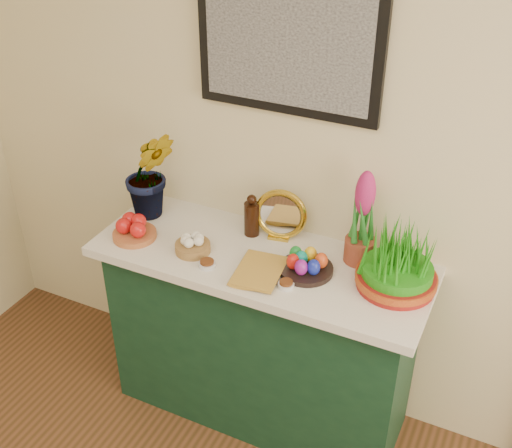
{
  "coord_description": "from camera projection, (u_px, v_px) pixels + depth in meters",
  "views": [
    {
      "loc": [
        0.53,
        0.06,
        2.4
      ],
      "look_at": [
        -0.37,
        1.95,
        1.07
      ],
      "focal_mm": 45.0,
      "sensor_mm": 36.0,
      "label": 1
    }
  ],
  "objects": [
    {
      "name": "spice_dish_left",
      "position": [
        207.0,
        264.0,
        2.55
      ],
      "size": [
        0.07,
        0.07,
        0.03
      ],
      "color": "silver",
      "rests_on": "tablecloth"
    },
    {
      "name": "mirror",
      "position": [
        281.0,
        215.0,
        2.68
      ],
      "size": [
        0.23,
        0.09,
        0.23
      ],
      "color": "gold",
      "rests_on": "tablecloth"
    },
    {
      "name": "vinegar_cruet",
      "position": [
        252.0,
        217.0,
        2.71
      ],
      "size": [
        0.07,
        0.07,
        0.19
      ],
      "color": "black",
      "rests_on": "tablecloth"
    },
    {
      "name": "hyacinth_pink",
      "position": [
        362.0,
        222.0,
        2.5
      ],
      "size": [
        0.12,
        0.12,
        0.41
      ],
      "color": "brown",
      "rests_on": "tablecloth"
    },
    {
      "name": "hyacinth_green",
      "position": [
        149.0,
        160.0,
        2.75
      ],
      "size": [
        0.35,
        0.34,
        0.54
      ],
      "primitive_type": "imported",
      "rotation": [
        0.0,
        0.0,
        0.61
      ],
      "color": "#267927",
      "rests_on": "tablecloth"
    },
    {
      "name": "book",
      "position": [
        238.0,
        266.0,
        2.53
      ],
      "size": [
        0.19,
        0.26,
        0.03
      ],
      "primitive_type": "imported",
      "rotation": [
        0.0,
        0.0,
        0.12
      ],
      "color": "#B88A32",
      "rests_on": "tablecloth"
    },
    {
      "name": "tablecloth",
      "position": [
        261.0,
        259.0,
        2.63
      ],
      "size": [
        1.4,
        0.55,
        0.04
      ],
      "primitive_type": "cube",
      "color": "white",
      "rests_on": "sideboard"
    },
    {
      "name": "sideboard",
      "position": [
        261.0,
        340.0,
        2.87
      ],
      "size": [
        1.3,
        0.45,
        0.85
      ],
      "primitive_type": "cube",
      "color": "#143923",
      "rests_on": "ground"
    },
    {
      "name": "garlic_basket",
      "position": [
        193.0,
        245.0,
        2.63
      ],
      "size": [
        0.18,
        0.18,
        0.08
      ],
      "color": "olive",
      "rests_on": "tablecloth"
    },
    {
      "name": "spice_dish_right",
      "position": [
        286.0,
        284.0,
        2.44
      ],
      "size": [
        0.06,
        0.06,
        0.03
      ],
      "color": "silver",
      "rests_on": "tablecloth"
    },
    {
      "name": "wheatgrass_sabzeh",
      "position": [
        398.0,
        262.0,
        2.39
      ],
      "size": [
        0.31,
        0.31,
        0.25
      ],
      "color": "maroon",
      "rests_on": "tablecloth"
    },
    {
      "name": "egg_plate",
      "position": [
        306.0,
        264.0,
        2.51
      ],
      "size": [
        0.22,
        0.22,
        0.09
      ],
      "color": "black",
      "rests_on": "tablecloth"
    },
    {
      "name": "apple_bowl",
      "position": [
        134.0,
        230.0,
        2.71
      ],
      "size": [
        0.23,
        0.23,
        0.09
      ],
      "color": "#AD5E32",
      "rests_on": "tablecloth"
    }
  ]
}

